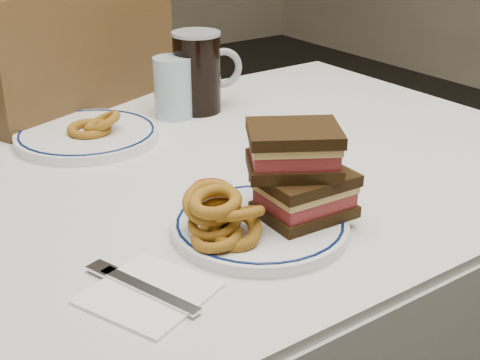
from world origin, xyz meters
TOP-DOWN VIEW (x-y plane):
  - dining_table at (0.00, 0.00)m, footprint 1.27×0.87m
  - chair_far at (-0.05, 0.51)m, footprint 0.59×0.59m
  - main_plate at (-0.05, -0.22)m, footprint 0.24×0.24m
  - reuben_sandwich at (0.01, -0.23)m, footprint 0.15×0.14m
  - onion_rings_main at (-0.11, -0.23)m, footprint 0.10×0.11m
  - ketchup_ramekin at (-0.08, -0.15)m, footprint 0.06×0.06m
  - beer_mug at (0.16, 0.26)m, footprint 0.14×0.10m
  - water_glass at (0.10, 0.26)m, footprint 0.08×0.08m
  - far_plate at (-0.10, 0.24)m, footprint 0.26×0.26m
  - onion_rings_far at (-0.08, 0.22)m, footprint 0.10×0.08m
  - napkin_fork at (-0.24, -0.26)m, footprint 0.16×0.18m

SIDE VIEW (x-z plane):
  - chair_far at x=-0.05m, z-range 0.04..1.04m
  - dining_table at x=0.00m, z-range 0.27..1.02m
  - napkin_fork at x=-0.24m, z-range 0.75..0.76m
  - main_plate at x=-0.05m, z-range 0.75..0.77m
  - far_plate at x=-0.10m, z-range 0.75..0.77m
  - onion_rings_far at x=-0.08m, z-range 0.75..0.81m
  - ketchup_ramekin at x=-0.08m, z-range 0.77..0.80m
  - onion_rings_main at x=-0.11m, z-range 0.75..0.84m
  - water_glass at x=0.10m, z-range 0.75..0.87m
  - reuben_sandwich at x=0.01m, z-range 0.77..0.89m
  - beer_mug at x=0.16m, z-range 0.75..0.91m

